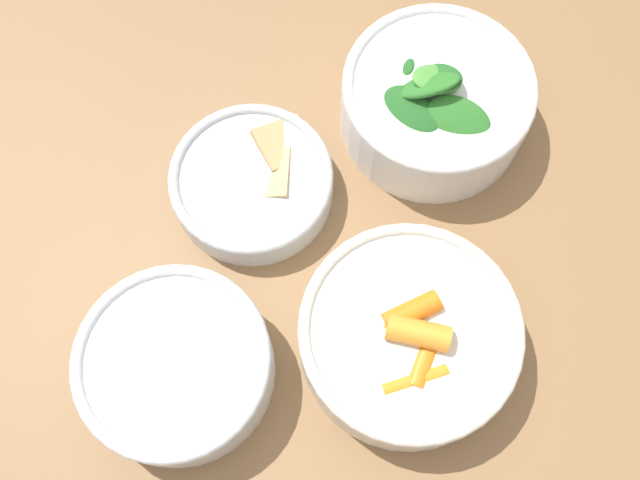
{
  "coord_description": "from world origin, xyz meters",
  "views": [
    {
      "loc": [
        0.01,
        0.18,
        1.36
      ],
      "look_at": [
        0.04,
        -0.02,
        0.79
      ],
      "focal_mm": 40.0,
      "sensor_mm": 36.0,
      "label": 1
    }
  ],
  "objects_px": {
    "bowl_beans_hotdog": "(177,366)",
    "bowl_cookies": "(252,181)",
    "bowl_carrots": "(409,336)",
    "bowl_greens": "(435,101)"
  },
  "relations": [
    {
      "from": "bowl_beans_hotdog",
      "to": "bowl_carrots",
      "type": "bearing_deg",
      "value": -162.93
    },
    {
      "from": "bowl_carrots",
      "to": "bowl_cookies",
      "type": "height_order",
      "value": "bowl_carrots"
    },
    {
      "from": "bowl_beans_hotdog",
      "to": "bowl_cookies",
      "type": "xyz_separation_m",
      "value": [
        -0.02,
        -0.17,
        -0.01
      ]
    },
    {
      "from": "bowl_cookies",
      "to": "bowl_carrots",
      "type": "bearing_deg",
      "value": 142.84
    },
    {
      "from": "bowl_greens",
      "to": "bowl_beans_hotdog",
      "type": "height_order",
      "value": "bowl_greens"
    },
    {
      "from": "bowl_beans_hotdog",
      "to": "bowl_cookies",
      "type": "bearing_deg",
      "value": -98.08
    },
    {
      "from": "bowl_beans_hotdog",
      "to": "bowl_cookies",
      "type": "distance_m",
      "value": 0.18
    },
    {
      "from": "bowl_carrots",
      "to": "bowl_greens",
      "type": "bearing_deg",
      "value": -88.61
    },
    {
      "from": "bowl_beans_hotdog",
      "to": "bowl_cookies",
      "type": "height_order",
      "value": "bowl_beans_hotdog"
    },
    {
      "from": "bowl_greens",
      "to": "bowl_carrots",
      "type": "bearing_deg",
      "value": 91.39
    }
  ]
}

